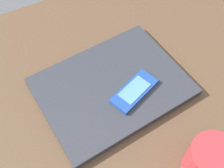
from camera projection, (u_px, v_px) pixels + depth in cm
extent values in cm
cube|color=brown|center=(90.00, 113.00, 64.22)|extent=(120.00, 80.00, 3.00)
cube|color=#33353D|center=(112.00, 87.00, 65.41)|extent=(34.68, 27.20, 1.83)
cube|color=#1E479E|center=(134.00, 91.00, 63.09)|extent=(12.54, 8.56, 0.92)
cube|color=#5993E0|center=(134.00, 90.00, 62.65)|extent=(8.04, 6.05, 0.14)
cylinder|color=#B23338|center=(209.00, 161.00, 51.93)|extent=(8.74, 8.74, 8.64)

